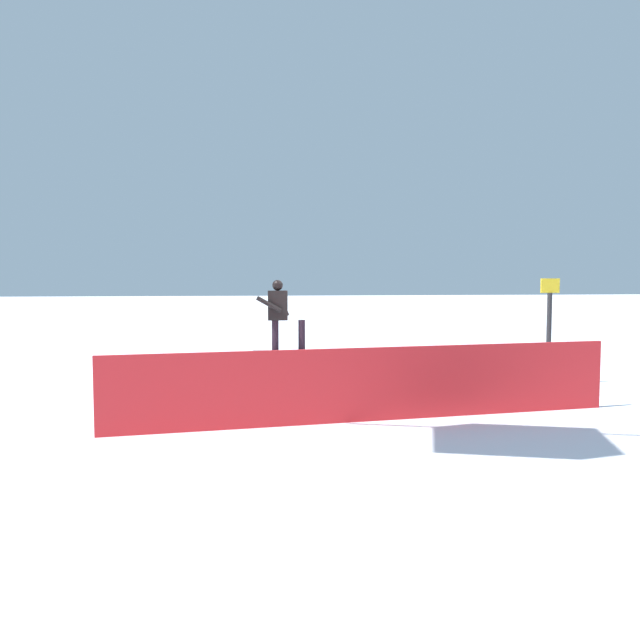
% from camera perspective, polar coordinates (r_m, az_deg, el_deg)
% --- Properties ---
extents(ground_plane, '(120.00, 120.00, 0.00)m').
position_cam_1_polar(ground_plane, '(13.18, 1.80, -5.86)').
color(ground_plane, white).
extents(grind_box, '(7.29, 1.46, 0.72)m').
position_cam_1_polar(grind_box, '(13.13, 1.81, -4.46)').
color(grind_box, white).
rests_on(grind_box, ground_plane).
extents(snowboarder, '(1.48, 0.42, 1.48)m').
position_cam_1_polar(snowboarder, '(12.74, -3.65, 0.67)').
color(snowboarder, '#182A29').
rests_on(snowboarder, grind_box).
extents(safety_fence, '(8.18, 1.10, 1.16)m').
position_cam_1_polar(safety_fence, '(9.76, 4.84, -5.92)').
color(safety_fence, red).
rests_on(safety_fence, ground_plane).
extents(trail_marker, '(0.40, 0.10, 2.22)m').
position_cam_1_polar(trail_marker, '(13.71, 20.32, -0.74)').
color(trail_marker, '#262628').
rests_on(trail_marker, ground_plane).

